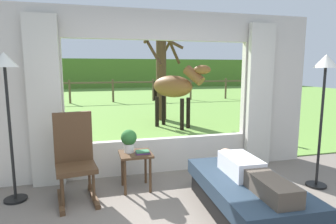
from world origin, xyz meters
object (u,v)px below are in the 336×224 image
object	(u,v)px
side_table	(136,159)
book_stack	(143,152)
reclining_person	(249,172)
potted_plant	(129,139)
floor_lamp_right	(325,81)
horse	(175,87)
pasture_tree	(161,70)
rocking_chair	(75,158)
floor_lamp_left	(6,82)
recliner_sofa	(246,195)

from	to	relation	value
side_table	book_stack	distance (m)	0.16
reclining_person	side_table	size ratio (longest dim) A/B	2.76
side_table	potted_plant	distance (m)	0.29
floor_lamp_right	horse	world-z (taller)	floor_lamp_right
pasture_tree	potted_plant	bearing A→B (deg)	-108.58
side_table	horse	distance (m)	4.21
reclining_person	horse	distance (m)	4.93
book_stack	floor_lamp_right	xyz separation A→B (m)	(2.42, -0.52, 0.96)
rocking_chair	floor_lamp_left	distance (m)	1.23
recliner_sofa	horse	size ratio (longest dim) A/B	1.00
reclining_person	rocking_chair	distance (m)	2.16
potted_plant	floor_lamp_left	world-z (taller)	floor_lamp_left
recliner_sofa	side_table	size ratio (longest dim) A/B	3.34
recliner_sofa	reclining_person	world-z (taller)	reclining_person
potted_plant	pasture_tree	world-z (taller)	pasture_tree
reclining_person	rocking_chair	xyz separation A→B (m)	(-1.92, 0.99, 0.02)
horse	pasture_tree	size ratio (longest dim) A/B	0.51
floor_lamp_left	horse	size ratio (longest dim) A/B	1.08
side_table	floor_lamp_right	distance (m)	2.79
rocking_chair	floor_lamp_left	xyz separation A→B (m)	(-0.75, 0.13, 0.96)
floor_lamp_left	pasture_tree	size ratio (longest dim) A/B	0.55
reclining_person	floor_lamp_right	bearing A→B (deg)	21.76
reclining_person	floor_lamp_left	distance (m)	3.06
recliner_sofa	pasture_tree	bearing A→B (deg)	87.91
rocking_chair	book_stack	size ratio (longest dim) A/B	5.88
recliner_sofa	floor_lamp_right	bearing A→B (deg)	19.89
recliner_sofa	floor_lamp_right	world-z (taller)	floor_lamp_right
rocking_chair	floor_lamp_right	distance (m)	3.48
floor_lamp_right	pasture_tree	bearing A→B (deg)	98.96
reclining_person	side_table	xyz separation A→B (m)	(-1.13, 1.07, -0.10)
book_stack	pasture_tree	size ratio (longest dim) A/B	0.06
potted_plant	book_stack	bearing A→B (deg)	-37.41
floor_lamp_right	book_stack	bearing A→B (deg)	167.93
potted_plant	floor_lamp_right	xyz separation A→B (m)	(2.59, -0.65, 0.80)
book_stack	floor_lamp_left	xyz separation A→B (m)	(-1.63, 0.11, 0.97)
reclining_person	book_stack	world-z (taller)	reclining_person
rocking_chair	horse	world-z (taller)	horse
reclining_person	horse	world-z (taller)	horse
recliner_sofa	side_table	xyz separation A→B (m)	(-1.13, 1.02, 0.21)
rocking_chair	floor_lamp_right	xyz separation A→B (m)	(3.30, -0.50, 0.96)
side_table	floor_lamp_right	world-z (taller)	floor_lamp_right
book_stack	floor_lamp_right	world-z (taller)	floor_lamp_right
book_stack	floor_lamp_right	bearing A→B (deg)	-12.07
reclining_person	floor_lamp_left	xyz separation A→B (m)	(-2.67, 1.11, 0.99)
floor_lamp_right	horse	xyz separation A→B (m)	(-0.82, 4.37, -0.35)
book_stack	horse	size ratio (longest dim) A/B	0.11
recliner_sofa	reclining_person	distance (m)	0.31
potted_plant	floor_lamp_left	bearing A→B (deg)	-179.30
potted_plant	horse	size ratio (longest dim) A/B	0.18
pasture_tree	book_stack	bearing A→B (deg)	-106.46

